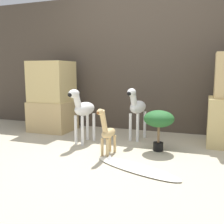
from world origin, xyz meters
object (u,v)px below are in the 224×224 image
zebra_left (83,109)px  surfboard (135,167)px  potted_palm_front (159,120)px  giraffe_figurine (107,132)px  zebra_right (137,107)px

zebra_left → surfboard: 1.22m
surfboard → potted_palm_front: bearing=79.8°
giraffe_figurine → potted_palm_front: giraffe_figurine is taller
zebra_left → potted_palm_front: size_ratio=1.48×
zebra_left → surfboard: (0.90, -0.68, -0.46)m
giraffe_figurine → surfboard: (0.42, -0.32, -0.27)m
zebra_left → giraffe_figurine: (0.49, -0.37, -0.19)m
giraffe_figurine → surfboard: size_ratio=0.55×
zebra_right → zebra_left: bearing=-147.1°
potted_palm_front → giraffe_figurine: bearing=-146.0°
zebra_right → giraffe_figurine: size_ratio=1.31×
zebra_right → surfboard: 1.22m
zebra_right → zebra_left: size_ratio=1.00×
zebra_right → potted_palm_front: 0.58m
zebra_right → giraffe_figurine: (-0.15, -0.78, -0.19)m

